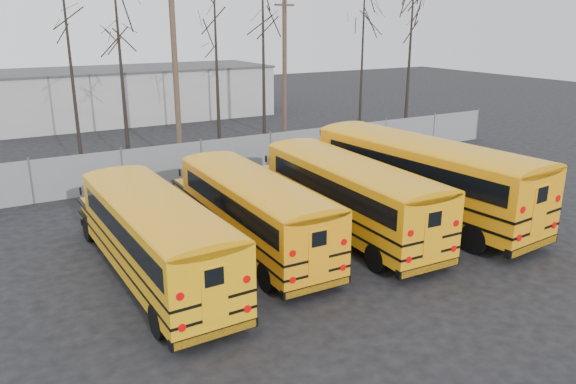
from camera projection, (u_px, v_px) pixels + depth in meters
ground at (336, 263)px, 18.92m from camera, size 120.00×120.00×0.00m
fence at (202, 160)px, 28.54m from camera, size 40.00×0.04×2.00m
distant_building at (132, 94)px, 45.72m from camera, size 22.00×8.00×4.00m
bus_a at (154, 231)px, 17.19m from camera, size 2.55×10.24×2.85m
bus_b at (251, 205)px, 19.64m from camera, size 2.48×10.05×2.80m
bus_c at (347, 190)px, 21.10m from camera, size 2.78×10.69×2.97m
bus_d at (419, 171)px, 22.79m from camera, size 3.80×12.19×3.36m
utility_pole_left at (176, 75)px, 29.99m from camera, size 1.70×0.65×9.79m
utility_pole_right at (285, 68)px, 36.62m from camera, size 1.64×0.55×9.35m
tree_3 at (71, 63)px, 27.55m from camera, size 0.26×0.26×11.59m
tree_4 at (121, 68)px, 30.27m from camera, size 0.26×0.26×10.67m
tree_5 at (217, 71)px, 32.59m from camera, size 0.26×0.26×9.92m
tree_6 at (263, 52)px, 35.20m from camera, size 0.26×0.26×11.81m
tree_7 at (363, 47)px, 38.19m from camera, size 0.26×0.26×12.07m
tree_8 at (410, 56)px, 39.54m from camera, size 0.26×0.26×10.71m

